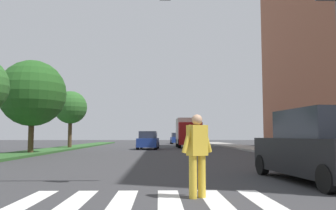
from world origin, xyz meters
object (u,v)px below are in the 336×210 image
(sedan_midblock, at_px, (148,141))
(sedan_distant, at_px, (150,139))
(tree_far, at_px, (32,93))
(tree_distant, at_px, (71,108))
(truck_box_delivery, at_px, (188,132))
(suv_crossing, at_px, (319,148))
(sedan_far_horizon, at_px, (177,139))
(pedestrian_performer, at_px, (197,152))

(sedan_midblock, relative_size, sedan_distant, 0.98)
(tree_far, bearing_deg, tree_distant, 89.75)
(sedan_distant, bearing_deg, tree_far, -108.96)
(sedan_distant, height_order, truck_box_delivery, truck_box_delivery)
(suv_crossing, height_order, sedan_distant, suv_crossing)
(truck_box_delivery, bearing_deg, suv_crossing, -87.37)
(suv_crossing, height_order, sedan_far_horizon, suv_crossing)
(tree_far, bearing_deg, sedan_distant, 71.04)
(tree_far, xyz_separation_m, suv_crossing, (12.83, -14.05, -3.14))
(tree_far, distance_m, tree_distant, 10.03)
(sedan_midblock, distance_m, truck_box_delivery, 6.14)
(suv_crossing, distance_m, sedan_far_horizon, 43.41)
(tree_far, relative_size, suv_crossing, 1.29)
(tree_distant, xyz_separation_m, sedan_distant, (7.24, 11.17, -3.14))
(pedestrian_performer, xyz_separation_m, truck_box_delivery, (2.31, 30.06, 0.70))
(tree_far, relative_size, truck_box_delivery, 0.99)
(tree_far, distance_m, sedan_distant, 22.65)
(truck_box_delivery, bearing_deg, tree_far, -130.18)
(tree_distant, distance_m, sedan_far_horizon, 22.51)
(sedan_distant, bearing_deg, pedestrian_performer, -87.01)
(tree_far, relative_size, sedan_distant, 1.35)
(tree_far, xyz_separation_m, sedan_midblock, (7.48, 9.17, -3.30))
(pedestrian_performer, xyz_separation_m, suv_crossing, (3.59, 2.32, -0.00))
(tree_distant, distance_m, suv_crossing, 27.43)
(sedan_distant, bearing_deg, sedan_midblock, -89.04)
(sedan_distant, bearing_deg, tree_distant, -122.95)
(suv_crossing, bearing_deg, sedan_far_horizon, 92.15)
(pedestrian_performer, distance_m, sedan_distant, 37.61)
(tree_distant, relative_size, suv_crossing, 1.12)
(sedan_midblock, bearing_deg, sedan_far_horizon, 79.54)
(pedestrian_performer, height_order, truck_box_delivery, truck_box_delivery)
(tree_far, height_order, sedan_far_horizon, tree_far)
(suv_crossing, xyz_separation_m, sedan_far_horizon, (-1.63, 43.38, -0.15))
(pedestrian_performer, bearing_deg, tree_distant, 109.22)
(sedan_midblock, distance_m, sedan_distant, 12.03)
(tree_distant, xyz_separation_m, sedan_midblock, (7.44, -0.86, -3.14))
(tree_far, xyz_separation_m, truck_box_delivery, (11.56, 13.69, -2.44))
(tree_far, relative_size, tree_distant, 1.15)
(tree_distant, relative_size, sedan_midblock, 1.20)
(suv_crossing, xyz_separation_m, truck_box_delivery, (-1.28, 27.74, 0.70))
(sedan_far_horizon, distance_m, truck_box_delivery, 15.67)
(pedestrian_performer, bearing_deg, sedan_distant, 92.99)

